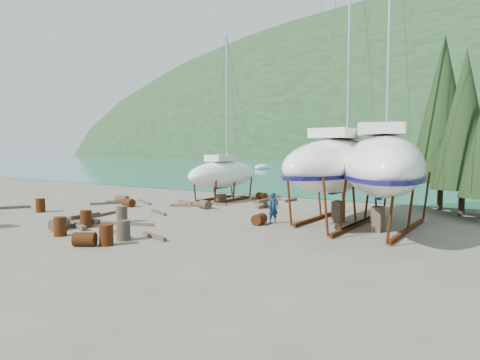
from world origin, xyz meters
The scene contains 42 objects.
ground centered at (0.00, 0.00, 0.00)m, with size 600.00×600.00×0.00m, color #5C5848.
far_house_left centered at (-60.00, 190.00, 2.92)m, with size 6.60×5.60×5.60m.
far_house_center centered at (-20.00, 190.00, 2.92)m, with size 6.60×5.60×5.60m.
cypress_near_right centered at (12.50, 12.00, 5.79)m, with size 3.60×3.60×10.00m.
cypress_back_left centered at (11.00, 14.00, 6.66)m, with size 4.14×4.14×11.50m.
moored_boat_left centered at (-30.00, 60.00, 0.39)m, with size 2.00×5.00×6.05m.
moored_boat_far centered at (-8.00, 110.00, 0.39)m, with size 2.00×5.00×6.05m.
large_sailboat_near centered at (7.19, 6.03, 3.16)m, with size 3.82×12.54×19.66m.
large_sailboat_far centered at (9.74, 4.55, 3.23)m, with size 7.30×13.06×19.82m.
small_sailboat_shore centered at (-4.00, 10.21, 2.11)m, with size 2.65×8.06×12.82m.
worker centered at (4.42, 3.11, 0.85)m, with size 0.62×0.41×1.69m, color navy.
drum_1 centered at (-3.48, -4.41, 0.29)m, with size 0.58×0.58×0.88m, color #2D2823.
drum_2 centered at (-7.32, 3.47, 0.29)m, with size 0.58×0.58×0.88m, color #542E0E.
drum_3 centered at (-2.13, -5.26, 0.44)m, with size 0.58×0.58×0.88m, color #542E0E.
drum_4 centered at (-1.79, 12.32, 0.29)m, with size 0.58×0.58×0.88m, color #542E0E.
drum_6 centered at (3.97, 2.39, 0.29)m, with size 0.58×0.58×0.88m, color #542E0E.
drum_7 centered at (1.26, -5.39, 0.44)m, with size 0.58×0.58×0.88m, color #542E0E.
drum_8 centered at (-9.99, -1.43, 0.44)m, with size 0.58×0.58×0.88m, color #542E0E.
drum_9 centered at (-2.27, 5.64, 0.29)m, with size 0.58×0.58×0.88m, color #2D2823.
drum_10 centered at (-2.99, -3.22, 0.44)m, with size 0.58×0.58×0.88m, color #542E0E.
drum_12 centered at (0.63, -5.97, 0.29)m, with size 0.58×0.58×0.88m, color #542E0E.
drum_15 centered at (-9.25, 4.58, 0.29)m, with size 0.58×0.58×0.88m, color #2D2823.
drum_16 centered at (-2.69, -1.13, 0.44)m, with size 0.58×0.58×0.88m, color #2D2823.
drum_17 centered at (1.06, -4.30, 0.44)m, with size 0.58×0.58×0.88m, color #2D2823.
timber_0 centered at (-4.81, 12.35, 0.07)m, with size 0.14×2.56×0.14m, color brown.
timber_2 centered at (-9.48, 4.61, 0.09)m, with size 0.19×2.13×0.19m, color brown.
timber_3 centered at (-1.89, -1.69, 0.07)m, with size 0.15×3.29×0.15m, color brown.
timber_4 centered at (-4.06, 5.72, 0.09)m, with size 0.17×2.21×0.17m, color brown.
timber_5 centered at (-0.37, -3.53, 0.08)m, with size 0.16×2.89×0.16m, color brown.
timber_6 centered at (0.65, 12.59, 0.10)m, with size 0.19×1.67×0.19m, color brown.
timber_7 centered at (1.89, -3.25, 0.09)m, with size 0.17×1.90×0.17m, color brown.
timber_8 centered at (-5.22, 7.00, 0.09)m, with size 0.19×2.09×0.19m, color brown.
timber_9 centered at (-1.41, 12.41, 0.08)m, with size 0.15×2.43×0.15m, color brown.
timber_10 centered at (-3.39, 7.65, 0.08)m, with size 0.16×2.76×0.16m, color brown.
timber_11 centered at (-3.35, 2.33, 0.08)m, with size 0.15×2.20×0.15m, color brown.
timber_12 centered at (-5.45, -0.25, 0.08)m, with size 0.17×2.29×0.17m, color brown.
timber_14 centered at (-13.13, -1.69, 0.09)m, with size 0.18×2.50×0.18m, color brown.
timber_15 centered at (-8.02, 5.61, 0.07)m, with size 0.15×2.96×0.15m, color brown.
timber_16 centered at (-3.51, -3.47, 0.11)m, with size 0.23×2.85×0.23m, color brown.
timber_17 centered at (-9.65, 3.50, 0.08)m, with size 0.16×2.34×0.16m, color brown.
timber_pile_fore centered at (-3.53, -2.89, 0.30)m, with size 1.80×1.80×0.60m.
timber_pile_aft centered at (0.82, 8.35, 0.30)m, with size 1.80×1.80×0.60m.
Camera 1 is at (15.56, -16.87, 3.95)m, focal length 32.00 mm.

